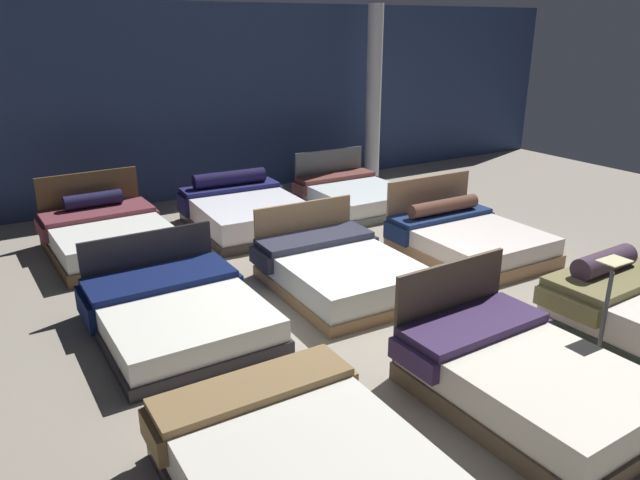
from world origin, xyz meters
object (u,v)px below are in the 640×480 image
at_px(bed_4, 339,271).
at_px(bed_8, 355,196).
at_px(support_pillar, 373,97).
at_px(bed_7, 246,212).
at_px(bed_5, 467,239).
at_px(price_sign, 602,328).
at_px(bed_3, 177,312).
at_px(bed_6, 108,235).
at_px(bed_1, 523,378).
at_px(bed_0, 304,474).

height_order(bed_4, bed_8, bed_8).
relative_size(bed_4, support_pillar, 0.58).
bearing_deg(bed_8, bed_4, -126.82).
xyz_separation_m(bed_7, bed_8, (2.15, 0.05, -0.05)).
xyz_separation_m(bed_5, bed_8, (-0.01, 2.80, -0.03)).
bearing_deg(bed_5, price_sign, -110.34).
bearing_deg(bed_3, support_pillar, 36.35).
height_order(bed_5, bed_8, bed_5).
distance_m(bed_5, bed_6, 5.14).
xyz_separation_m(bed_8, support_pillar, (1.34, 1.35, 1.54)).
xyz_separation_m(bed_5, bed_6, (-4.34, 2.75, 0.02)).
xyz_separation_m(bed_1, bed_7, (-0.01, 5.63, 0.01)).
height_order(bed_1, bed_6, bed_1).
bearing_deg(support_pillar, bed_1, -116.38).
distance_m(bed_1, bed_3, 3.54).
bearing_deg(bed_0, bed_4, 53.03).
bearing_deg(price_sign, bed_6, 119.89).
bearing_deg(price_sign, bed_0, -179.65).
bearing_deg(bed_4, support_pillar, 51.33).
relative_size(bed_1, support_pillar, 0.59).
distance_m(bed_5, bed_7, 3.50).
xyz_separation_m(bed_3, bed_6, (-0.08, 2.78, 0.05)).
height_order(bed_0, bed_3, bed_3).
height_order(bed_6, bed_7, bed_6).
bearing_deg(bed_0, bed_8, 52.63).
height_order(bed_0, bed_6, bed_6).
bearing_deg(bed_7, support_pillar, 24.57).
relative_size(bed_8, support_pillar, 0.57).
relative_size(bed_7, price_sign, 1.94).
xyz_separation_m(bed_4, bed_6, (-2.16, 2.77, 0.02)).
distance_m(bed_1, price_sign, 1.07).
height_order(bed_1, support_pillar, support_pillar).
height_order(bed_5, price_sign, price_sign).
bearing_deg(bed_5, bed_4, -178.82).
bearing_deg(bed_5, bed_7, 128.83).
xyz_separation_m(bed_0, bed_8, (4.32, 5.70, -0.02)).
bearing_deg(bed_4, bed_7, 91.10).
height_order(bed_7, support_pillar, support_pillar).
distance_m(bed_3, bed_8, 5.10).
bearing_deg(bed_7, price_sign, -76.56).
height_order(bed_0, bed_7, bed_7).
bearing_deg(bed_7, bed_6, -177.34).
distance_m(bed_0, bed_3, 2.87).
relative_size(bed_4, bed_6, 1.01).
height_order(bed_4, bed_5, bed_5).
bearing_deg(bed_6, support_pillar, 11.98).
bearing_deg(support_pillar, bed_6, -166.17).
relative_size(bed_0, bed_3, 1.03).
bearing_deg(price_sign, support_pillar, 70.88).
bearing_deg(bed_1, price_sign, -1.49).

